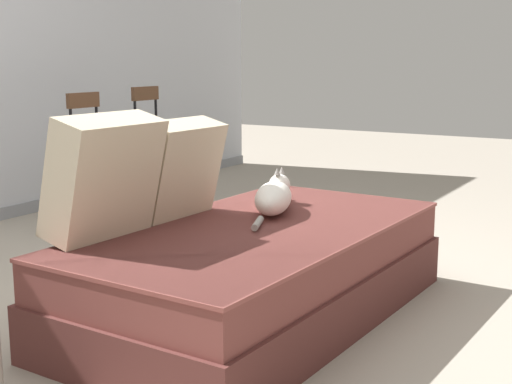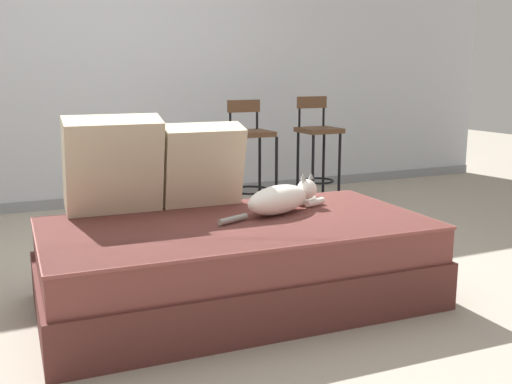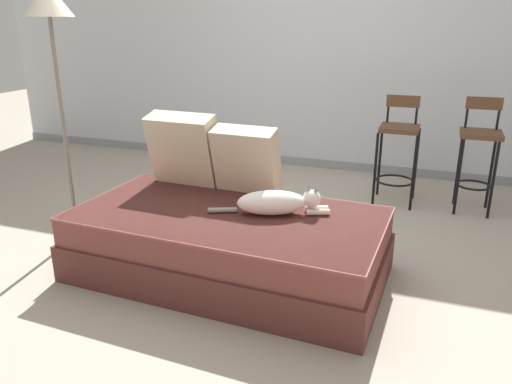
{
  "view_description": "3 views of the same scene",
  "coord_description": "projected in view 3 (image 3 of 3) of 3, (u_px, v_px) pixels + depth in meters",
  "views": [
    {
      "loc": [
        -2.64,
        -1.98,
        1.16
      ],
      "look_at": [
        0.15,
        -0.3,
        0.54
      ],
      "focal_mm": 50.0,
      "sensor_mm": 36.0,
      "label": 1
    },
    {
      "loc": [
        -1.12,
        -3.05,
        1.15
      ],
      "look_at": [
        0.15,
        -0.3,
        0.54
      ],
      "focal_mm": 42.0,
      "sensor_mm": 36.0,
      "label": 2
    },
    {
      "loc": [
        1.15,
        -3.02,
        1.55
      ],
      "look_at": [
        0.15,
        -0.3,
        0.54
      ],
      "focal_mm": 35.0,
      "sensor_mm": 36.0,
      "label": 3
    }
  ],
  "objects": [
    {
      "name": "wall_back_panel",
      "position": [
        328.0,
        45.0,
        5.13
      ],
      "size": [
        8.0,
        0.1,
        2.6
      ],
      "primitive_type": "cube",
      "color": "silver",
      "rests_on": "ground"
    },
    {
      "name": "throw_pillow_corner",
      "position": [
        184.0,
        149.0,
        3.52
      ],
      "size": [
        0.5,
        0.31,
        0.52
      ],
      "color": "beige",
      "rests_on": "couch"
    },
    {
      "name": "bar_stool_near_window",
      "position": [
        398.0,
        145.0,
        4.31
      ],
      "size": [
        0.34,
        0.34,
        0.93
      ],
      "color": "black",
      "rests_on": "ground"
    },
    {
      "name": "couch",
      "position": [
        228.0,
        243.0,
        3.13
      ],
      "size": [
        1.95,
        1.08,
        0.42
      ],
      "color": "brown",
      "rests_on": "ground"
    },
    {
      "name": "ground_plane",
      "position": [
        251.0,
        248.0,
        3.56
      ],
      "size": [
        16.0,
        16.0,
        0.0
      ],
      "primitive_type": "plane",
      "color": "#A89E8E",
      "rests_on": "ground"
    },
    {
      "name": "floor_lamp",
      "position": [
        51.0,
        26.0,
        3.26
      ],
      "size": [
        0.32,
        0.32,
        1.78
      ],
      "color": "slate",
      "rests_on": "ground"
    },
    {
      "name": "bar_stool_by_doorway",
      "position": [
        479.0,
        147.0,
        4.09
      ],
      "size": [
        0.32,
        0.32,
        0.95
      ],
      "color": "black",
      "rests_on": "ground"
    },
    {
      "name": "cat",
      "position": [
        277.0,
        202.0,
        3.02
      ],
      "size": [
        0.72,
        0.33,
        0.19
      ],
      "color": "white",
      "rests_on": "couch"
    },
    {
      "name": "throw_pillow_middle",
      "position": [
        246.0,
        159.0,
        3.36
      ],
      "size": [
        0.45,
        0.28,
        0.46
      ],
      "color": "beige",
      "rests_on": "couch"
    },
    {
      "name": "wall_baseboard_trim",
      "position": [
        321.0,
        163.0,
        5.49
      ],
      "size": [
        8.0,
        0.02,
        0.09
      ],
      "primitive_type": "cube",
      "color": "gray",
      "rests_on": "ground"
    }
  ]
}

